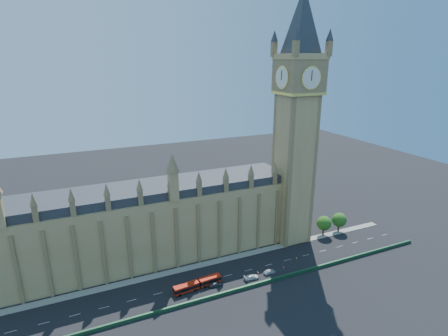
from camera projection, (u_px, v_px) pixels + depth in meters
name	position (u px, v px, depth m)	size (l,w,h in m)	color
ground	(217.00, 278.00, 116.68)	(400.00, 400.00, 0.00)	black
palace_westminster	(127.00, 227.00, 122.26)	(120.00, 20.00, 28.00)	#A4894F
elizabeth_tower	(297.00, 104.00, 127.31)	(20.59, 20.59, 105.00)	#A4894F
bridge_parapet	(228.00, 292.00, 108.63)	(160.00, 0.60, 1.20)	#1E4C2D
kerb_north	(207.00, 264.00, 124.97)	(160.00, 3.00, 0.16)	gray
tree_east_near	(324.00, 223.00, 143.82)	(6.00, 6.00, 8.50)	#382619
tree_east_far	(340.00, 219.00, 146.88)	(6.00, 6.00, 8.50)	#382619
red_bus	(198.00, 284.00, 111.22)	(16.16, 3.82, 2.72)	red
car_grey	(215.00, 284.00, 112.46)	(1.71, 4.25, 1.45)	#42454A
car_silver	(269.00, 272.00, 119.06)	(1.43, 4.11, 1.35)	#A3A5AA
car_white	(252.00, 277.00, 116.08)	(2.11, 5.19, 1.51)	white
cone_a	(284.00, 267.00, 122.26)	(0.52, 0.52, 0.70)	black
cone_b	(297.00, 258.00, 127.87)	(0.61, 0.61, 0.79)	black
cone_c	(258.00, 273.00, 119.11)	(0.57, 0.57, 0.70)	black
cone_d	(257.00, 272.00, 119.59)	(0.52, 0.52, 0.67)	black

